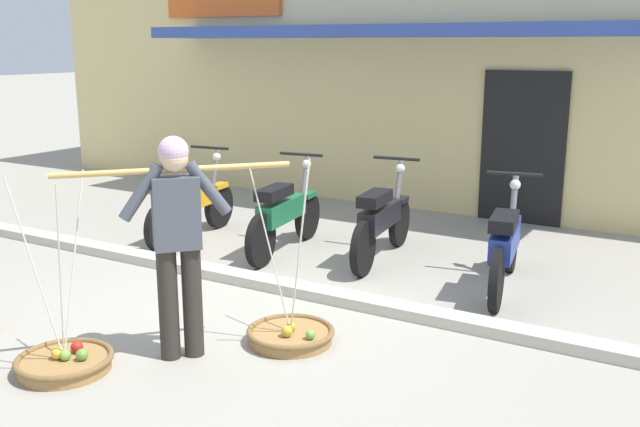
# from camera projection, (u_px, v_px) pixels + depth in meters

# --- Properties ---
(ground_plane) EXTENTS (90.00, 90.00, 0.00)m
(ground_plane) POSITION_uv_depth(u_px,v_px,m) (239.00, 313.00, 6.38)
(ground_plane) COLOR #9E998C
(sidewalk_curb) EXTENTS (20.00, 0.24, 0.10)m
(sidewalk_curb) POSITION_uv_depth(u_px,v_px,m) (282.00, 286.00, 6.95)
(sidewalk_curb) COLOR #BAB4A5
(sidewalk_curb) RESTS_ON ground
(fruit_vendor) EXTENTS (1.18, 1.30, 1.70)m
(fruit_vendor) POSITION_uv_depth(u_px,v_px,m) (177.00, 233.00, 5.29)
(fruit_vendor) COLOR #2D2823
(fruit_vendor) RESTS_ON ground
(fruit_basket_left_side) EXTENTS (0.71, 0.71, 1.45)m
(fruit_basket_left_side) POSITION_uv_depth(u_px,v_px,m) (291.00, 334.00, 5.74)
(fruit_basket_left_side) COLOR #9E7542
(fruit_basket_left_side) RESTS_ON ground
(fruit_basket_right_side) EXTENTS (0.71, 0.71, 1.45)m
(fruit_basket_right_side) POSITION_uv_depth(u_px,v_px,m) (65.00, 361.00, 5.25)
(fruit_basket_right_side) COLOR #9E7542
(fruit_basket_right_side) RESTS_ON ground
(motorcycle_nearest_shop) EXTENTS (0.54, 1.82, 1.09)m
(motorcycle_nearest_shop) POSITION_uv_depth(u_px,v_px,m) (190.00, 203.00, 8.68)
(motorcycle_nearest_shop) COLOR black
(motorcycle_nearest_shop) RESTS_ON ground
(motorcycle_second_in_row) EXTENTS (0.54, 1.81, 1.09)m
(motorcycle_second_in_row) POSITION_uv_depth(u_px,v_px,m) (284.00, 214.00, 8.13)
(motorcycle_second_in_row) COLOR black
(motorcycle_second_in_row) RESTS_ON ground
(motorcycle_third_in_row) EXTENTS (0.54, 1.82, 1.09)m
(motorcycle_third_in_row) POSITION_uv_depth(u_px,v_px,m) (382.00, 221.00, 7.83)
(motorcycle_third_in_row) COLOR black
(motorcycle_third_in_row) RESTS_ON ground
(motorcycle_end_of_row) EXTENTS (0.55, 1.81, 1.09)m
(motorcycle_end_of_row) POSITION_uv_depth(u_px,v_px,m) (505.00, 245.00, 6.87)
(motorcycle_end_of_row) COLOR black
(motorcycle_end_of_row) RESTS_ON ground
(storefront_building) EXTENTS (13.00, 6.00, 4.20)m
(storefront_building) POSITION_uv_depth(u_px,v_px,m) (453.00, 58.00, 12.22)
(storefront_building) COLOR #DBC684
(storefront_building) RESTS_ON ground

